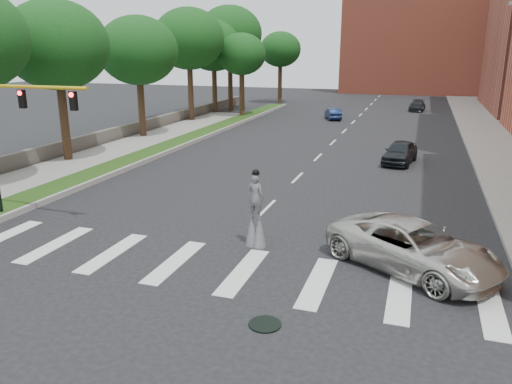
{
  "coord_description": "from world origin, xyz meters",
  "views": [
    {
      "loc": [
        6.58,
        -13.59,
        7.31
      ],
      "look_at": [
        0.49,
        4.82,
        1.7
      ],
      "focal_mm": 35.0,
      "sensor_mm": 36.0,
      "label": 1
    }
  ],
  "objects": [
    {
      "name": "traffic_signal",
      "position": [
        -9.78,
        3.0,
        4.15
      ],
      "size": [
        5.3,
        0.23,
        6.2
      ],
      "color": "black",
      "rests_on": "ground"
    },
    {
      "name": "tree_4",
      "position": [
        -16.02,
        33.42,
        8.16
      ],
      "size": [
        7.11,
        7.11,
        11.22
      ],
      "color": "#352215",
      "rests_on": "ground"
    },
    {
      "name": "tree_7",
      "position": [
        -12.12,
        53.24,
        7.09
      ],
      "size": [
        5.48,
        5.48,
        9.47
      ],
      "color": "#352215",
      "rests_on": "ground"
    },
    {
      "name": "median_curb",
      "position": [
        -10.45,
        20.0,
        0.14
      ],
      "size": [
        0.2,
        60.0,
        0.28
      ],
      "primitive_type": "cube",
      "color": "#979791",
      "rests_on": "ground"
    },
    {
      "name": "grass_median",
      "position": [
        -11.5,
        20.0,
        0.12
      ],
      "size": [
        2.0,
        60.0,
        0.25
      ],
      "primitive_type": "cube",
      "color": "#1D3D11",
      "rests_on": "ground"
    },
    {
      "name": "stilt_performer",
      "position": [
        0.97,
        3.32,
        1.21
      ],
      "size": [
        0.84,
        0.58,
        3.04
      ],
      "rotation": [
        0.0,
        0.0,
        2.97
      ],
      "color": "#352215",
      "rests_on": "ground"
    },
    {
      "name": "sidewalk_left",
      "position": [
        -14.5,
        10.0,
        0.09
      ],
      "size": [
        4.0,
        60.0,
        0.18
      ],
      "primitive_type": "cube",
      "color": "gray",
      "rests_on": "ground"
    },
    {
      "name": "ground_plane",
      "position": [
        0.0,
        0.0,
        0.0
      ],
      "size": [
        160.0,
        160.0,
        0.0
      ],
      "primitive_type": "plane",
      "color": "black",
      "rests_on": "ground"
    },
    {
      "name": "suv_crossing",
      "position": [
        6.69,
        3.0,
        0.84
      ],
      "size": [
        6.56,
        5.58,
        1.67
      ],
      "primitive_type": "imported",
      "rotation": [
        0.0,
        0.0,
        1.0
      ],
      "color": "beige",
      "rests_on": "ground"
    },
    {
      "name": "car_far",
      "position": [
        6.0,
        50.14,
        0.61
      ],
      "size": [
        2.0,
        4.31,
        1.22
      ],
      "primitive_type": "imported",
      "rotation": [
        0.0,
        0.0,
        -0.07
      ],
      "color": "black",
      "rests_on": "ground"
    },
    {
      "name": "car_mid",
      "position": [
        -2.35,
        39.48,
        0.59
      ],
      "size": [
        2.4,
        3.78,
        1.18
      ],
      "primitive_type": "imported",
      "rotation": [
        0.0,
        0.0,
        3.49
      ],
      "color": "#16244E",
      "rests_on": "ground"
    },
    {
      "name": "stone_wall",
      "position": [
        -17.0,
        22.0,
        0.55
      ],
      "size": [
        0.5,
        56.0,
        1.1
      ],
      "primitive_type": "cube",
      "color": "#514C45",
      "rests_on": "ground"
    },
    {
      "name": "car_near",
      "position": [
        5.46,
        19.9,
        0.74
      ],
      "size": [
        2.39,
        4.54,
        1.47
      ],
      "primitive_type": "imported",
      "rotation": [
        0.0,
        0.0,
        -0.16
      ],
      "color": "black",
      "rests_on": "ground"
    },
    {
      "name": "tree_5",
      "position": [
        -15.25,
        42.66,
        8.86
      ],
      "size": [
        7.47,
        7.47,
        12.07
      ],
      "color": "#352215",
      "rests_on": "ground"
    },
    {
      "name": "tree_8",
      "position": [
        -16.17,
        40.02,
        7.59
      ],
      "size": [
        6.75,
        6.75,
        10.5
      ],
      "color": "#352215",
      "rests_on": "ground"
    },
    {
      "name": "sidewalk_right",
      "position": [
        12.5,
        25.0,
        0.09
      ],
      "size": [
        5.0,
        90.0,
        0.18
      ],
      "primitive_type": "cube",
      "color": "gray",
      "rests_on": "ground"
    },
    {
      "name": "tree_6",
      "position": [
        -12.08,
        37.89,
        6.63
      ],
      "size": [
        5.16,
        5.16,
        8.88
      ],
      "color": "#352215",
      "rests_on": "ground"
    },
    {
      "name": "tree_3",
      "position": [
        -15.7,
        23.24,
        7.09
      ],
      "size": [
        6.5,
        6.5,
        9.88
      ],
      "color": "#352215",
      "rests_on": "ground"
    },
    {
      "name": "tree_2",
      "position": [
        -15.59,
        13.43,
        7.46
      ],
      "size": [
        6.57,
        6.57,
        10.29
      ],
      "color": "#352215",
      "rests_on": "ground"
    },
    {
      "name": "manhole",
      "position": [
        3.0,
        -2.0,
        0.02
      ],
      "size": [
        0.9,
        0.9,
        0.04
      ],
      "primitive_type": "cylinder",
      "color": "black",
      "rests_on": "ground"
    },
    {
      "name": "building_backdrop",
      "position": [
        6.0,
        78.0,
        9.0
      ],
      "size": [
        26.0,
        14.0,
        18.0
      ],
      "primitive_type": "cube",
      "color": "#CB5940",
      "rests_on": "ground"
    }
  ]
}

